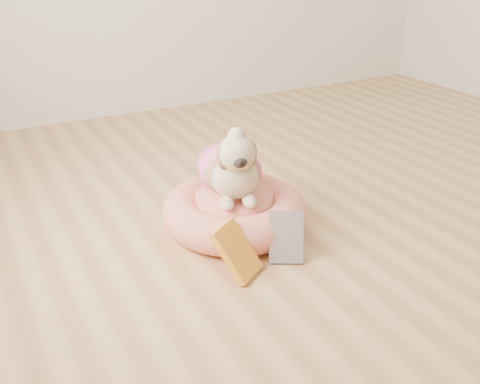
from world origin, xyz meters
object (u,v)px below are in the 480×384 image
pet_bed (234,211)px  book_yellow (237,252)px  book_white (286,237)px  dog (231,155)px

pet_bed → book_yellow: bearing=-116.4°
pet_bed → book_white: size_ratio=3.07×
dog → pet_bed: bearing=-64.3°
dog → book_yellow: size_ratio=2.10×
dog → book_white: (0.06, -0.34, -0.23)m
pet_bed → dog: 0.25m
pet_bed → book_white: (0.06, -0.31, 0.02)m
book_white → book_yellow: bearing=-150.6°
dog → book_white: dog is taller
pet_bed → book_yellow: (-0.16, -0.32, 0.02)m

